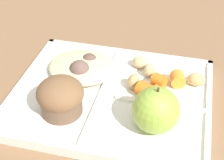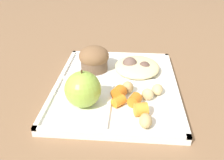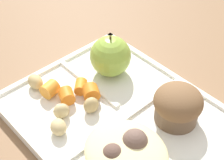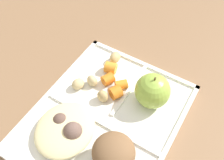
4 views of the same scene
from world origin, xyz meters
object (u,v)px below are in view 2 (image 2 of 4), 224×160
object	(u,v)px
green_apple	(83,89)
plastic_fork	(132,66)
bran_muffin	(94,59)
lunch_tray	(116,87)

from	to	relation	value
green_apple	plastic_fork	world-z (taller)	green_apple
green_apple	plastic_fork	distance (m)	0.21
green_apple	plastic_fork	bearing A→B (deg)	-28.31
green_apple	bran_muffin	world-z (taller)	green_apple
lunch_tray	bran_muffin	distance (m)	0.10
plastic_fork	bran_muffin	bearing A→B (deg)	104.61
green_apple	bran_muffin	distance (m)	0.15
green_apple	bran_muffin	xyz separation A→B (m)	(0.15, -0.00, -0.01)
lunch_tray	green_apple	distance (m)	0.11
bran_muffin	plastic_fork	world-z (taller)	bran_muffin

